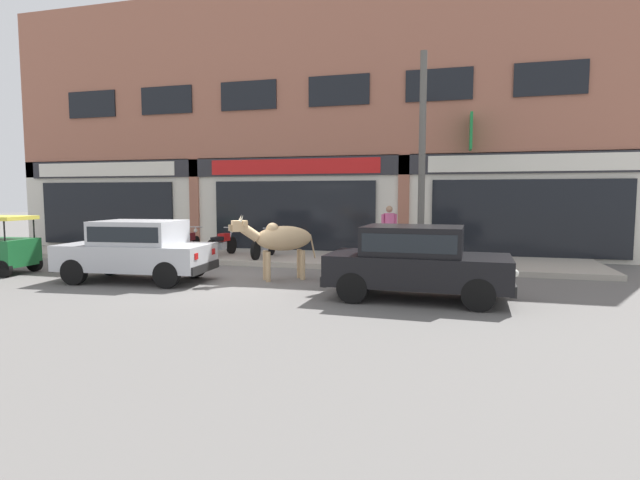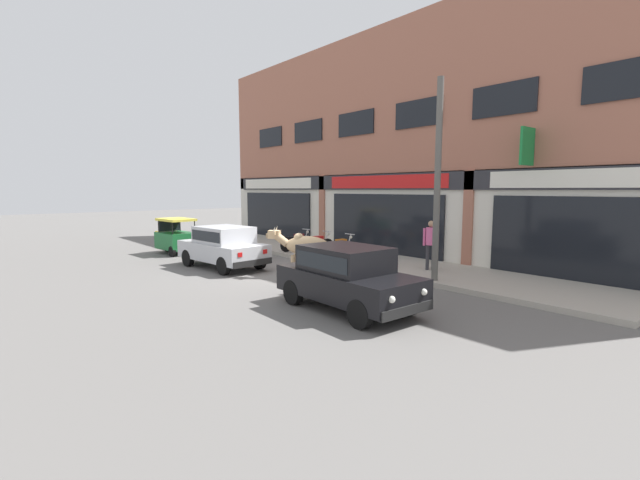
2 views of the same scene
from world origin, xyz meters
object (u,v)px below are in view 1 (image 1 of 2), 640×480
object	(u,v)px
cow	(280,239)
motorcycle_0	(188,243)
car_1	(416,259)
motorcycle_1	(222,244)
car_0	(137,248)
motorcycle_2	(264,245)
utility_pole	(422,161)
pedestrian	(389,227)

from	to	relation	value
cow	motorcycle_0	world-z (taller)	cow
cow	car_1	bearing A→B (deg)	-22.99
cow	motorcycle_1	size ratio (longest dim) A/B	1.02
car_0	motorcycle_0	distance (m)	4.10
cow	motorcycle_2	world-z (taller)	cow
utility_pole	car_0	bearing A→B (deg)	-152.80
car_0	cow	bearing A→B (deg)	18.29
car_0	car_1	bearing A→B (deg)	-3.11
car_1	utility_pole	distance (m)	4.26
car_0	motorcycle_2	world-z (taller)	car_0
car_1	motorcycle_2	world-z (taller)	car_1
motorcycle_1	car_0	bearing A→B (deg)	-92.97
motorcycle_1	utility_pole	xyz separation A→B (m)	(6.22, -0.73, 2.44)
cow	car_1	size ratio (longest dim) A/B	0.51
motorcycle_0	motorcycle_2	bearing A→B (deg)	0.25
motorcycle_2	pedestrian	bearing A→B (deg)	7.98
motorcycle_2	cow	bearing A→B (deg)	-61.35
motorcycle_1	motorcycle_2	bearing A→B (deg)	-1.83
car_0	pedestrian	distance (m)	7.07
car_1	cow	bearing A→B (deg)	157.01
motorcycle_1	utility_pole	distance (m)	6.72
cow	motorcycle_0	distance (m)	5.13
cow	car_1	distance (m)	3.66
motorcycle_0	pedestrian	xyz separation A→B (m)	(6.39, 0.54, 0.60)
cow	motorcycle_0	xyz separation A→B (m)	(-4.20, 2.91, -0.47)
pedestrian	car_1	bearing A→B (deg)	-76.52
utility_pole	motorcycle_1	bearing A→B (deg)	173.32
car_0	motorcycle_2	size ratio (longest dim) A/B	2.05
motorcycle_1	pedestrian	size ratio (longest dim) A/B	1.13
motorcycle_0	motorcycle_1	bearing A→B (deg)	2.78
cow	motorcycle_2	distance (m)	3.36
car_0	pedestrian	world-z (taller)	pedestrian
motorcycle_0	motorcycle_1	size ratio (longest dim) A/B	1.00
motorcycle_2	motorcycle_0	bearing A→B (deg)	-179.75
cow	motorcycle_2	xyz separation A→B (m)	(-1.60, 2.92, -0.47)
cow	car_0	xyz separation A→B (m)	(-3.23, -1.07, -0.19)
car_0	car_1	xyz separation A→B (m)	(6.59, -0.36, 0.00)
car_1	pedestrian	size ratio (longest dim) A/B	2.29
pedestrian	motorcycle_1	bearing A→B (deg)	-174.68
car_0	motorcycle_2	distance (m)	4.32
motorcycle_2	pedestrian	xyz separation A→B (m)	(3.79, 0.53, 0.60)
car_1	pedestrian	world-z (taller)	pedestrian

